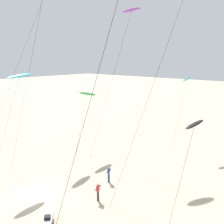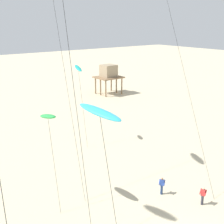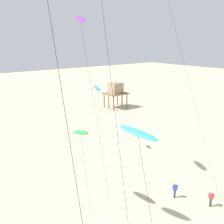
{
  "view_description": "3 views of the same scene",
  "coord_description": "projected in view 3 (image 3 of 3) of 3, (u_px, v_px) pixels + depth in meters",
  "views": [
    {
      "loc": [
        19.2,
        -11.65,
        12.44
      ],
      "look_at": [
        2.03,
        8.1,
        6.88
      ],
      "focal_mm": 41.29,
      "sensor_mm": 36.0,
      "label": 1
    },
    {
      "loc": [
        -14.76,
        -9.55,
        15.12
      ],
      "look_at": [
        2.45,
        13.0,
        6.32
      ],
      "focal_mm": 47.41,
      "sensor_mm": 36.0,
      "label": 2
    },
    {
      "loc": [
        -17.27,
        -8.64,
        16.22
      ],
      "look_at": [
        -0.09,
        13.16,
        8.55
      ],
      "focal_mm": 41.81,
      "sensor_mm": 36.0,
      "label": 3
    }
  ],
  "objects": [
    {
      "name": "kite_teal",
      "position": [
        97.0,
        89.0,
        37.2
      ],
      "size": [
        0.83,
        3.27,
        9.98
      ],
      "color": "teal",
      "rests_on": "ground"
    },
    {
      "name": "kite_flyer_middle",
      "position": [
        175.0,
        190.0,
        27.6
      ],
      "size": [
        0.72,
        0.72,
        1.67
      ],
      "color": "navy",
      "rests_on": "ground"
    },
    {
      "name": "kite_green",
      "position": [
        81.0,
        133.0,
        24.72
      ],
      "size": [
        1.04,
        3.53,
        8.24
      ],
      "color": "green",
      "rests_on": "ground"
    },
    {
      "name": "stilt_house",
      "position": [
        116.0,
        90.0,
        63.78
      ],
      "size": [
        5.3,
        4.66,
        6.24
      ],
      "color": "#846647",
      "rests_on": "ground"
    },
    {
      "name": "kite_flyer_nearest",
      "position": [
        211.0,
        199.0,
        26.11
      ],
      "size": [
        0.67,
        0.68,
        1.67
      ],
      "color": "#33333D",
      "rests_on": "ground"
    },
    {
      "name": "kite_cyan",
      "position": [
        138.0,
        133.0,
        16.6
      ],
      "size": [
        1.29,
        5.2,
        10.85
      ],
      "color": "#33BFE0",
      "rests_on": "ground"
    },
    {
      "name": "kite_purple",
      "position": [
        81.0,
        21.0,
        27.56
      ],
      "size": [
        1.95,
        8.33,
        19.01
      ],
      "color": "purple",
      "rests_on": "ground"
    }
  ]
}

